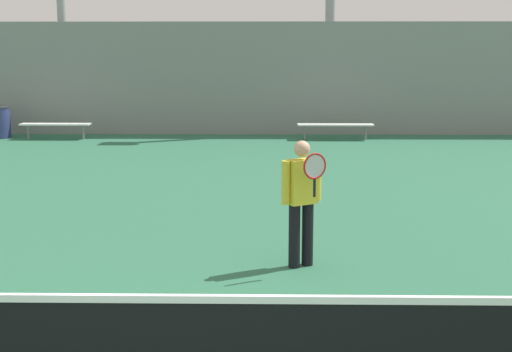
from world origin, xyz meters
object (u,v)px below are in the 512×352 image
Objects in this scene: bench_courtside_near at (55,125)px; bench_by_gate at (335,125)px; trash_bin at (0,122)px; tennis_player at (302,197)px.

bench_courtside_near and bench_by_gate have the same top height.
bench_by_gate is at bearing -1.45° from trash_bin.
bench_courtside_near is at bearing 180.00° from bench_by_gate.
tennis_player is 1.70× the size of trash_bin.
trash_bin is (-8.20, 12.05, -0.41)m from tennis_player.
tennis_player is 0.72× the size of bench_by_gate.
tennis_player reaches higher than bench_by_gate.
trash_bin reaches higher than bench_by_gate.
bench_courtside_near is at bearing 89.09° from tennis_player.
bench_courtside_near is 8.01m from bench_by_gate.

